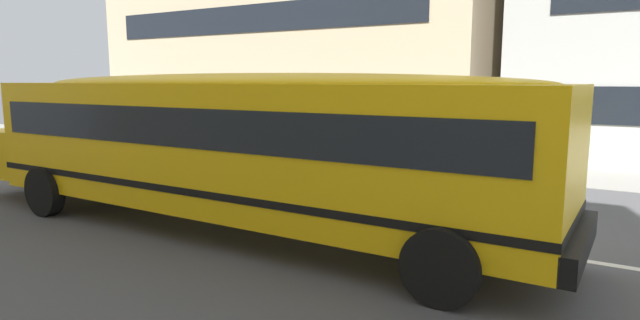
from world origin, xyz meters
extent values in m
plane|color=#4C4C4F|center=(0.00, 0.00, 0.00)|extent=(400.00, 400.00, 0.00)
cube|color=gray|center=(0.00, 7.45, 0.01)|extent=(120.00, 3.00, 0.01)
cube|color=silver|center=(0.00, 0.00, 0.00)|extent=(110.00, 0.16, 0.01)
cube|color=yellow|center=(-3.29, -1.38, 1.54)|extent=(10.60, 2.54, 2.11)
cube|color=yellow|center=(-9.34, -1.30, 1.01)|extent=(1.56, 2.04, 1.06)
cube|color=black|center=(-10.11, -1.29, 0.65)|extent=(0.22, 2.41, 0.35)
cube|color=black|center=(2.08, -1.45, 0.65)|extent=(0.22, 2.41, 0.35)
cube|color=black|center=(-3.29, -1.38, 1.92)|extent=(9.97, 2.57, 0.62)
cube|color=black|center=(-3.29, -1.38, 0.91)|extent=(10.62, 2.57, 0.12)
ellipsoid|color=yellow|center=(-3.29, -1.38, 2.60)|extent=(10.18, 2.34, 0.35)
cylinder|color=red|center=(-6.65, 0.04, 1.43)|extent=(0.43, 0.43, 0.03)
cylinder|color=black|center=(-7.32, -2.53, 0.48)|extent=(0.96, 0.28, 0.96)
cylinder|color=black|center=(-7.29, -0.13, 0.48)|extent=(0.96, 0.28, 0.96)
cylinder|color=black|center=(0.72, -2.63, 0.48)|extent=(0.96, 0.28, 0.96)
cylinder|color=black|center=(0.75, -0.23, 0.48)|extent=(0.96, 0.28, 0.96)
cube|color=#B7BABF|center=(-13.90, 4.57, 0.65)|extent=(3.94, 1.79, 0.70)
cube|color=black|center=(-14.05, 4.57, 1.32)|extent=(2.24, 1.61, 0.64)
cylinder|color=black|center=(-12.62, 5.45, 0.30)|extent=(0.60, 0.19, 0.60)
cylinder|color=black|center=(-12.58, 3.75, 0.30)|extent=(0.60, 0.19, 0.60)
cylinder|color=black|center=(-15.22, 5.39, 0.30)|extent=(0.60, 0.19, 0.60)
cylinder|color=black|center=(-15.18, 3.69, 0.30)|extent=(0.60, 0.19, 0.60)
cube|color=black|center=(-11.16, 8.93, 1.92)|extent=(15.01, 0.04, 1.10)
cube|color=black|center=(-11.16, 8.93, 5.12)|extent=(15.01, 0.04, 1.10)
camera|label=1|loc=(2.56, -8.45, 2.65)|focal=29.67mm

